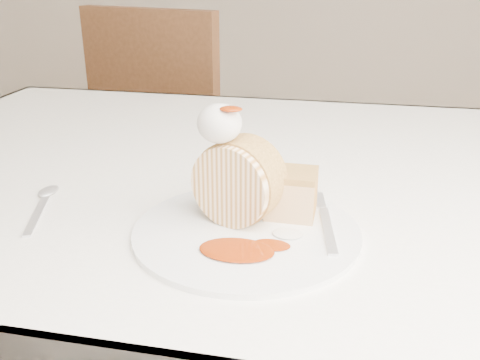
# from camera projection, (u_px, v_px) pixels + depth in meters

# --- Properties ---
(table) EXTENTS (1.40, 0.90, 0.75)m
(table) POSITION_uv_depth(u_px,v_px,m) (267.00, 218.00, 0.88)
(table) COLOR white
(table) RESTS_ON ground
(chair_far) EXTENTS (0.53, 0.53, 0.93)m
(chair_far) POSITION_uv_depth(u_px,v_px,m) (174.00, 135.00, 1.72)
(chair_far) COLOR brown
(chair_far) RESTS_ON ground
(plate) EXTENTS (0.27, 0.27, 0.01)m
(plate) POSITION_uv_depth(u_px,v_px,m) (247.00, 232.00, 0.64)
(plate) COLOR white
(plate) RESTS_ON table
(roulade_slice) EXTENTS (0.11, 0.08, 0.10)m
(roulade_slice) POSITION_uv_depth(u_px,v_px,m) (238.00, 181.00, 0.64)
(roulade_slice) COLOR beige
(roulade_slice) RESTS_ON plate
(cake_chunk) EXTENTS (0.06, 0.06, 0.05)m
(cake_chunk) POSITION_uv_depth(u_px,v_px,m) (291.00, 196.00, 0.66)
(cake_chunk) COLOR tan
(cake_chunk) RESTS_ON plate
(whipped_cream) EXTENTS (0.05, 0.05, 0.05)m
(whipped_cream) POSITION_uv_depth(u_px,v_px,m) (219.00, 123.00, 0.61)
(whipped_cream) COLOR silver
(whipped_cream) RESTS_ON roulade_slice
(caramel_drizzle) EXTENTS (0.03, 0.02, 0.01)m
(caramel_drizzle) POSITION_uv_depth(u_px,v_px,m) (231.00, 104.00, 0.59)
(caramel_drizzle) COLOR #882605
(caramel_drizzle) RESTS_ON whipped_cream
(caramel_pool) EXTENTS (0.08, 0.06, 0.00)m
(caramel_pool) POSITION_uv_depth(u_px,v_px,m) (237.00, 250.00, 0.58)
(caramel_pool) COLOR #882605
(caramel_pool) RESTS_ON plate
(fork) EXTENTS (0.05, 0.16, 0.00)m
(fork) POSITION_uv_depth(u_px,v_px,m) (328.00, 230.00, 0.63)
(fork) COLOR silver
(fork) RESTS_ON plate
(spoon) EXTENTS (0.07, 0.14, 0.00)m
(spoon) POSITION_uv_depth(u_px,v_px,m) (37.00, 215.00, 0.68)
(spoon) COLOR silver
(spoon) RESTS_ON table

